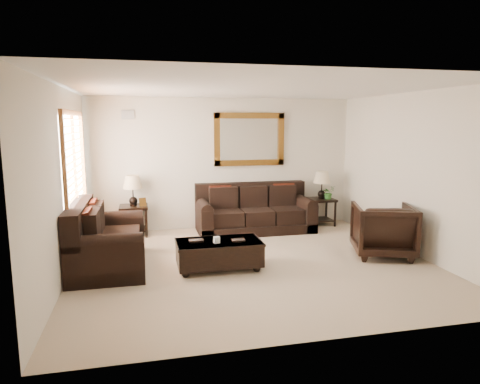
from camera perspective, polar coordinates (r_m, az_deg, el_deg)
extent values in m
cube|color=gray|center=(6.84, 1.81, -9.49)|extent=(5.50, 5.00, 0.01)
cube|color=white|center=(6.50, 1.94, 13.70)|extent=(5.50, 5.00, 0.01)
cube|color=beige|center=(8.96, -2.20, 3.81)|extent=(5.50, 0.01, 2.70)
cube|color=beige|center=(4.19, 10.58, -2.51)|extent=(5.50, 0.01, 2.70)
cube|color=beige|center=(6.42, -22.63, 0.97)|extent=(0.01, 5.00, 2.70)
cube|color=beige|center=(7.70, 22.10, 2.26)|extent=(0.01, 5.00, 2.70)
cube|color=white|center=(7.27, -21.44, 3.52)|extent=(0.01, 1.80, 1.50)
cube|color=brown|center=(7.24, -21.53, 9.76)|extent=(0.06, 1.96, 0.08)
cube|color=brown|center=(7.38, -20.81, -2.58)|extent=(0.06, 1.96, 0.08)
cube|color=brown|center=(6.34, -22.36, 2.72)|extent=(0.06, 0.08, 1.50)
cube|color=brown|center=(8.20, -20.24, 4.16)|extent=(0.06, 0.08, 1.50)
cube|color=brown|center=(7.27, -21.16, 3.53)|extent=(0.05, 0.05, 1.50)
cube|color=#4C340F|center=(9.01, 1.27, 7.03)|extent=(1.50, 0.06, 1.10)
cube|color=white|center=(9.02, 1.25, 7.04)|extent=(1.26, 0.01, 0.86)
cube|color=#999999|center=(8.75, -14.73, 9.95)|extent=(0.25, 0.02, 0.18)
cube|color=black|center=(8.78, 2.01, -4.61)|extent=(2.33, 1.01, 0.19)
cube|color=black|center=(9.02, 1.41, -0.20)|extent=(2.33, 0.23, 0.48)
cube|color=black|center=(8.57, -1.97, -3.31)|extent=(0.60, 0.83, 0.29)
cube|color=black|center=(8.71, 2.06, -3.11)|extent=(0.60, 0.83, 0.29)
cube|color=black|center=(8.88, 5.95, -2.91)|extent=(0.60, 0.83, 0.29)
cube|color=black|center=(8.53, -4.83, -3.76)|extent=(0.23, 1.01, 0.56)
cylinder|color=black|center=(8.48, -4.85, -1.90)|extent=(0.23, 0.99, 0.23)
cube|color=black|center=(9.06, 8.47, -3.07)|extent=(0.23, 1.01, 0.56)
cylinder|color=black|center=(9.00, 8.51, -1.32)|extent=(0.23, 0.99, 0.23)
cube|color=#611A0C|center=(8.69, -2.62, -0.61)|extent=(0.45, 0.20, 0.46)
cube|color=#611A0C|center=(9.03, 5.90, -0.28)|extent=(0.45, 0.20, 0.46)
cube|color=black|center=(6.94, -16.99, -8.73)|extent=(1.06, 1.79, 0.20)
cube|color=black|center=(6.82, -20.67, -3.55)|extent=(0.25, 1.79, 0.50)
cube|color=black|center=(6.56, -17.09, -7.49)|extent=(0.87, 0.62, 0.30)
cube|color=black|center=(7.18, -16.73, -6.03)|extent=(0.87, 0.62, 0.30)
cube|color=black|center=(6.15, -17.58, -9.17)|extent=(1.06, 0.25, 0.59)
cylinder|color=black|center=(6.07, -17.71, -6.51)|extent=(1.04, 0.25, 0.25)
cube|color=black|center=(7.63, -16.66, -5.57)|extent=(1.06, 0.25, 0.59)
cylinder|color=black|center=(7.56, -16.76, -3.40)|extent=(1.04, 0.25, 0.25)
cube|color=#611A0C|center=(6.43, -19.29, -4.28)|extent=(0.21, 0.47, 0.48)
cube|color=#611A0C|center=(7.17, -18.63, -2.89)|extent=(0.21, 0.47, 0.48)
cube|color=black|center=(8.61, -14.01, -1.95)|extent=(0.54, 0.54, 0.05)
cube|color=black|center=(8.71, -13.90, -4.84)|extent=(0.46, 0.46, 0.03)
cylinder|color=black|center=(8.45, -15.53, -4.27)|extent=(0.05, 0.05, 0.54)
cylinder|color=black|center=(8.44, -12.39, -4.16)|extent=(0.05, 0.05, 0.54)
cylinder|color=black|center=(8.90, -15.40, -3.58)|extent=(0.05, 0.05, 0.54)
cylinder|color=black|center=(8.89, -12.42, -3.48)|extent=(0.05, 0.05, 0.54)
sphere|color=black|center=(8.59, -14.04, -1.15)|extent=(0.17, 0.17, 0.17)
cylinder|color=black|center=(8.56, -14.09, 0.02)|extent=(0.02, 0.02, 0.35)
cone|color=tan|center=(8.53, -14.14, 1.32)|extent=(0.37, 0.37, 0.26)
cube|color=#4C340F|center=(8.49, -12.85, -1.32)|extent=(0.15, 0.10, 0.17)
cube|color=black|center=(9.39, 10.79, -1.00)|extent=(0.53, 0.53, 0.05)
cube|color=black|center=(9.47, 10.71, -3.61)|extent=(0.45, 0.45, 0.03)
cylinder|color=black|center=(9.15, 10.00, -3.08)|extent=(0.05, 0.05, 0.53)
cylinder|color=black|center=(9.33, 12.57, -2.93)|extent=(0.05, 0.05, 0.53)
cylinder|color=black|center=(9.56, 8.95, -2.53)|extent=(0.05, 0.05, 0.53)
cylinder|color=black|center=(9.74, 11.43, -2.39)|extent=(0.05, 0.05, 0.53)
sphere|color=black|center=(9.37, 10.82, -0.27)|extent=(0.16, 0.16, 0.16)
cylinder|color=black|center=(9.34, 10.85, 0.78)|extent=(0.02, 0.02, 0.35)
cone|color=tan|center=(9.32, 10.88, 1.95)|extent=(0.37, 0.37, 0.25)
sphere|color=black|center=(6.30, -7.26, -10.77)|extent=(0.12, 0.12, 0.12)
sphere|color=black|center=(6.48, 2.25, -10.14)|extent=(0.12, 0.12, 0.12)
sphere|color=black|center=(6.75, -7.67, -9.40)|extent=(0.12, 0.12, 0.12)
sphere|color=black|center=(6.92, 1.20, -8.86)|extent=(0.12, 0.12, 0.12)
cube|color=black|center=(6.52, -2.83, -8.05)|extent=(1.25, 0.68, 0.35)
cube|color=black|center=(6.48, -2.84, -6.72)|extent=(1.28, 0.69, 0.04)
cube|color=black|center=(6.47, -5.88, -6.47)|extent=(0.21, 0.15, 0.03)
cube|color=black|center=(6.48, -0.24, -6.43)|extent=(0.19, 0.14, 0.02)
cube|color=white|center=(6.36, -3.12, -6.39)|extent=(0.10, 0.08, 0.10)
imported|color=black|center=(7.49, 18.54, -4.49)|extent=(1.16, 1.12, 0.96)
imported|color=#285C1F|center=(9.33, 11.71, -0.26)|extent=(0.34, 0.36, 0.22)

